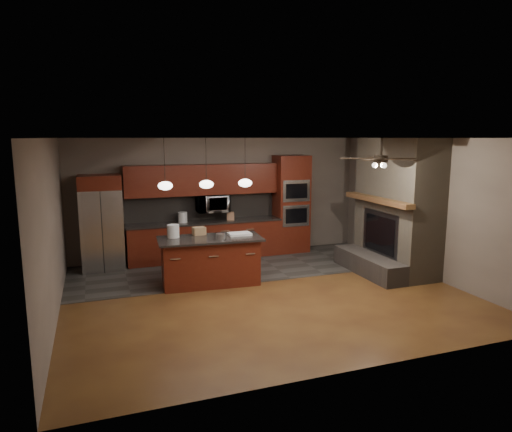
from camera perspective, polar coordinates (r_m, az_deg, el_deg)
name	(u,v)px	position (r m, az deg, el deg)	size (l,w,h in m)	color
ground	(265,293)	(8.47, 1.18, -9.59)	(7.00, 7.00, 0.00)	brown
ceiling	(266,138)	(7.99, 1.25, 9.73)	(7.00, 6.00, 0.02)	white
back_wall	(221,197)	(10.93, -4.41, 2.36)	(7.00, 0.02, 2.80)	gray
right_wall	(426,208)	(9.90, 20.51, 0.98)	(0.02, 6.00, 2.80)	gray
left_wall	(51,231)	(7.62, -24.21, -1.74)	(0.02, 6.00, 2.80)	gray
slate_tile_patch	(236,267)	(10.09, -2.49, -6.36)	(7.00, 2.40, 0.01)	#383632
fireplace_column	(395,211)	(9.94, 16.95, 0.61)	(1.30, 2.10, 2.80)	brown
back_cabinetry	(204,221)	(10.65, -6.47, -0.63)	(3.59, 0.64, 2.20)	#591D10
oven_tower	(291,204)	(11.24, 4.41, 1.49)	(0.80, 0.63, 2.38)	#591D10
microwave	(212,203)	(10.64, -5.47, 1.59)	(0.73, 0.41, 0.50)	silver
refrigerator	(101,223)	(10.24, -18.75, -0.81)	(0.87, 0.75, 2.03)	silver
kitchen_island	(210,261)	(8.87, -5.73, -5.58)	(2.02, 1.03, 0.92)	#591D10
white_bucket	(173,231)	(8.85, -10.32, -1.87)	(0.23, 0.23, 0.25)	silver
paint_can	(221,236)	(8.59, -4.45, -2.56)	(0.17, 0.17, 0.11)	#ADADB1
paint_tray	(240,234)	(8.96, -2.08, -2.25)	(0.44, 0.31, 0.04)	white
cardboard_box	(199,231)	(9.03, -7.13, -1.86)	(0.24, 0.18, 0.15)	#8F6D4A
counter_bucket	(183,217)	(10.48, -9.16, -0.17)	(0.21, 0.21, 0.24)	silver
counter_box	(230,216)	(10.70, -3.22, 0.01)	(0.17, 0.13, 0.19)	#996B4F
pendant_left	(165,186)	(8.29, -11.27, 3.76)	(0.26, 0.26, 0.92)	black
pendant_center	(206,184)	(8.43, -6.22, 3.99)	(0.26, 0.26, 0.92)	black
pendant_right	(245,183)	(8.64, -1.37, 4.18)	(0.26, 0.26, 0.92)	black
ceiling_fan	(381,158)	(8.13, 15.35, 6.97)	(1.27, 1.33, 0.41)	black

